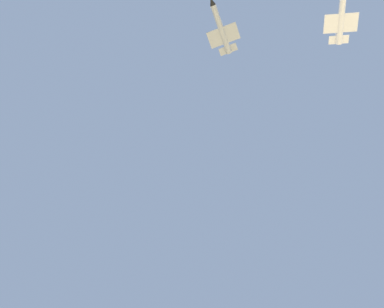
# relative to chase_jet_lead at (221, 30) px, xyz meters

# --- Properties ---
(chase_jet_lead) EXTENTS (14.43, 10.53, 4.00)m
(chase_jet_lead) POSITION_rel_chase_jet_lead_xyz_m (0.00, 0.00, 0.00)
(chase_jet_lead) COLOR #999EA3
(chase_jet_left_wing) EXTENTS (12.34, 13.29, 4.00)m
(chase_jet_left_wing) POSITION_rel_chase_jet_lead_xyz_m (-18.79, 20.76, -8.27)
(chase_jet_left_wing) COLOR silver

